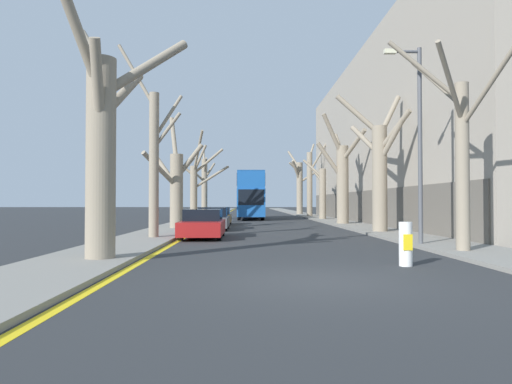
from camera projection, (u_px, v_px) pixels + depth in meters
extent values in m
plane|color=#2B2D30|center=(317.00, 281.00, 9.48)|extent=(300.00, 300.00, 0.00)
cube|color=gray|center=(212.00, 214.00, 59.33)|extent=(2.76, 120.00, 0.12)
cube|color=gray|center=(303.00, 214.00, 59.58)|extent=(2.76, 120.00, 0.12)
cube|color=#9E9384|center=(417.00, 139.00, 36.91)|extent=(10.00, 41.40, 13.49)
cube|color=#5E584F|center=(355.00, 207.00, 36.68)|extent=(0.12, 40.57, 2.50)
cube|color=yellow|center=(224.00, 215.00, 59.36)|extent=(0.24, 120.00, 0.01)
cylinder|color=gray|center=(101.00, 160.00, 12.50)|extent=(0.80, 0.80, 5.61)
cylinder|color=gray|center=(122.00, 95.00, 13.79)|extent=(0.75, 2.69, 2.05)
cylinder|color=gray|center=(91.00, 50.00, 13.57)|extent=(1.61, 2.31, 1.95)
cylinder|color=gray|center=(146.00, 68.00, 13.46)|extent=(2.34, 2.08, 2.24)
cylinder|color=gray|center=(98.00, 87.00, 11.98)|extent=(0.48, 1.40, 2.37)
cylinder|color=gray|center=(80.00, 38.00, 11.80)|extent=(0.96, 1.84, 2.73)
cylinder|color=gray|center=(154.00, 166.00, 20.10)|extent=(0.43, 0.43, 6.50)
cylinder|color=gray|center=(167.00, 130.00, 20.30)|extent=(1.25, 0.49, 1.69)
cylinder|color=gray|center=(136.00, 75.00, 20.41)|extent=(1.87, 0.66, 2.97)
cylinder|color=gray|center=(168.00, 117.00, 20.65)|extent=(1.25, 1.17, 2.19)
cylinder|color=gray|center=(176.00, 192.00, 27.31)|extent=(0.78, 0.78, 4.53)
cylinder|color=gray|center=(160.00, 170.00, 26.25)|extent=(1.83, 2.44, 2.02)
cylinder|color=gray|center=(189.00, 161.00, 27.59)|extent=(1.75, 0.75, 2.17)
cylinder|color=gray|center=(174.00, 141.00, 28.06)|extent=(0.88, 1.68, 3.18)
cylinder|color=gray|center=(164.00, 168.00, 28.29)|extent=(2.18, 2.24, 2.52)
cylinder|color=gray|center=(185.00, 167.00, 28.41)|extent=(1.03, 2.33, 1.61)
cylinder|color=gray|center=(194.00, 195.00, 35.67)|extent=(0.56, 0.56, 4.50)
cylinder|color=gray|center=(208.00, 161.00, 35.78)|extent=(2.40, 0.24, 2.08)
cylinder|color=gray|center=(211.00, 177.00, 36.07)|extent=(2.84, 0.89, 1.93)
cylinder|color=gray|center=(198.00, 152.00, 34.65)|extent=(1.12, 2.43, 3.06)
cylinder|color=gray|center=(183.00, 167.00, 35.66)|extent=(1.78, 0.30, 1.53)
cylinder|color=gray|center=(200.00, 159.00, 35.59)|extent=(1.20, 0.56, 2.19)
cylinder|color=gray|center=(204.00, 189.00, 43.40)|extent=(0.56, 0.56, 5.77)
cylinder|color=gray|center=(199.00, 176.00, 42.81)|extent=(1.16, 1.41, 1.11)
cylinder|color=gray|center=(210.00, 171.00, 43.38)|extent=(1.17, 0.36, 1.66)
cylinder|color=gray|center=(205.00, 166.00, 42.65)|extent=(0.51, 1.75, 1.41)
cylinder|color=gray|center=(204.00, 158.00, 44.61)|extent=(0.51, 2.44, 1.84)
cylinder|color=gray|center=(462.00, 168.00, 14.50)|extent=(0.43, 0.43, 5.46)
cylinder|color=gray|center=(451.00, 84.00, 13.62)|extent=(1.72, 2.02, 2.02)
cylinder|color=gray|center=(436.00, 83.00, 15.60)|extent=(0.96, 2.22, 2.12)
cylinder|color=gray|center=(491.00, 83.00, 13.33)|extent=(0.72, 2.61, 2.26)
cylinder|color=gray|center=(425.00, 71.00, 14.68)|extent=(2.36, 0.41, 2.10)
cylinder|color=gray|center=(380.00, 180.00, 24.12)|extent=(0.78, 0.78, 5.70)
cylinder|color=gray|center=(394.00, 131.00, 23.30)|extent=(1.33, 2.06, 2.04)
cylinder|color=gray|center=(366.00, 141.00, 25.04)|extent=(1.34, 2.06, 1.94)
cylinder|color=gray|center=(358.00, 115.00, 24.43)|extent=(2.39, 0.83, 2.30)
cylinder|color=gray|center=(391.00, 141.00, 23.49)|extent=(1.13, 1.70, 2.21)
cylinder|color=gray|center=(389.00, 117.00, 24.85)|extent=(1.79, 1.61, 2.61)
cylinder|color=gray|center=(343.00, 185.00, 33.11)|extent=(0.87, 0.87, 5.75)
cylinder|color=gray|center=(333.00, 135.00, 32.73)|extent=(1.90, 1.29, 3.10)
cylinder|color=gray|center=(339.00, 145.00, 33.79)|extent=(0.62, 1.53, 1.91)
cylinder|color=gray|center=(330.00, 161.00, 33.00)|extent=(2.13, 0.59, 2.75)
cylinder|color=gray|center=(353.00, 146.00, 32.05)|extent=(1.42, 2.58, 2.19)
cylinder|color=gray|center=(323.00, 194.00, 42.42)|extent=(0.64, 0.64, 4.78)
cylinder|color=gray|center=(315.00, 172.00, 42.87)|extent=(1.57, 1.11, 2.06)
cylinder|color=gray|center=(313.00, 169.00, 42.86)|extent=(1.89, 1.06, 1.82)
cylinder|color=gray|center=(322.00, 179.00, 42.97)|extent=(0.26, 1.22, 1.64)
cylinder|color=gray|center=(310.00, 185.00, 51.31)|extent=(0.64, 0.64, 7.29)
cylinder|color=gray|center=(309.00, 165.00, 52.40)|extent=(0.31, 2.23, 2.33)
cylinder|color=gray|center=(312.00, 151.00, 52.07)|extent=(0.94, 1.57, 1.81)
cylinder|color=gray|center=(318.00, 158.00, 50.90)|extent=(2.01, 1.28, 3.27)
cylinder|color=gray|center=(300.00, 189.00, 60.10)|extent=(0.82, 0.82, 6.90)
cylinder|color=gray|center=(308.00, 177.00, 59.98)|extent=(2.46, 0.66, 1.71)
cylinder|color=gray|center=(296.00, 168.00, 59.36)|extent=(1.40, 1.90, 2.11)
cylinder|color=gray|center=(295.00, 168.00, 59.91)|extent=(1.64, 0.81, 1.48)
cylinder|color=gray|center=(294.00, 160.00, 60.97)|extent=(1.68, 1.95, 2.57)
cylinder|color=gray|center=(296.00, 171.00, 59.50)|extent=(1.46, 1.65, 2.66)
cube|color=#19519E|center=(251.00, 203.00, 44.84)|extent=(2.51, 10.21, 2.51)
cube|color=#19519E|center=(251.00, 182.00, 44.88)|extent=(2.46, 10.01, 1.52)
cube|color=navy|center=(251.00, 174.00, 44.90)|extent=(2.46, 10.01, 0.12)
cube|color=black|center=(251.00, 198.00, 44.85)|extent=(2.54, 8.99, 1.31)
cube|color=black|center=(251.00, 182.00, 44.88)|extent=(2.54, 8.99, 1.15)
cube|color=black|center=(251.00, 197.00, 39.76)|extent=(2.26, 0.06, 1.37)
cylinder|color=black|center=(239.00, 215.00, 41.73)|extent=(0.30, 0.98, 0.98)
cylinder|color=black|center=(263.00, 215.00, 41.77)|extent=(0.30, 0.98, 0.98)
cylinder|color=black|center=(240.00, 213.00, 47.65)|extent=(0.30, 0.98, 0.98)
cylinder|color=black|center=(261.00, 213.00, 47.69)|extent=(0.30, 0.98, 0.98)
cube|color=maroon|center=(203.00, 227.00, 20.87)|extent=(1.87, 4.30, 0.62)
cube|color=black|center=(203.00, 215.00, 21.14)|extent=(1.64, 2.24, 0.52)
cylinder|color=black|center=(181.00, 233.00, 19.56)|extent=(0.20, 0.62, 0.62)
cylinder|color=black|center=(219.00, 233.00, 19.59)|extent=(0.20, 0.62, 0.62)
cylinder|color=black|center=(188.00, 230.00, 22.14)|extent=(0.20, 0.62, 0.62)
cylinder|color=black|center=(222.00, 230.00, 22.17)|extent=(0.20, 0.62, 0.62)
cube|color=#4C5156|center=(213.00, 222.00, 27.22)|extent=(1.83, 4.23, 0.58)
cube|color=black|center=(213.00, 212.00, 27.49)|extent=(1.61, 2.20, 0.58)
cylinder|color=black|center=(197.00, 226.00, 25.94)|extent=(0.20, 0.62, 0.62)
cylinder|color=black|center=(226.00, 226.00, 25.97)|extent=(0.20, 0.62, 0.62)
cylinder|color=black|center=(202.00, 224.00, 28.47)|extent=(0.20, 0.62, 0.62)
cylinder|color=black|center=(227.00, 224.00, 28.50)|extent=(0.20, 0.62, 0.62)
cube|color=olive|center=(219.00, 218.00, 33.13)|extent=(1.71, 4.37, 0.59)
cube|color=black|center=(219.00, 211.00, 33.40)|extent=(1.50, 2.27, 0.54)
cylinder|color=black|center=(207.00, 221.00, 31.79)|extent=(0.20, 0.67, 0.67)
cylinder|color=black|center=(228.00, 221.00, 31.83)|extent=(0.20, 0.67, 0.67)
cylinder|color=black|center=(210.00, 220.00, 34.42)|extent=(0.20, 0.67, 0.67)
cylinder|color=black|center=(230.00, 220.00, 34.45)|extent=(0.20, 0.67, 0.67)
cylinder|color=#4C4F54|center=(420.00, 147.00, 16.91)|extent=(0.16, 0.16, 7.41)
cylinder|color=#4C4F54|center=(405.00, 52.00, 16.98)|extent=(1.10, 0.11, 0.11)
cube|color=beige|center=(390.00, 52.00, 16.97)|extent=(0.44, 0.20, 0.16)
cylinder|color=white|center=(406.00, 244.00, 11.73)|extent=(0.34, 0.34, 1.13)
cube|color=yellow|center=(408.00, 242.00, 11.55)|extent=(0.24, 0.01, 0.41)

